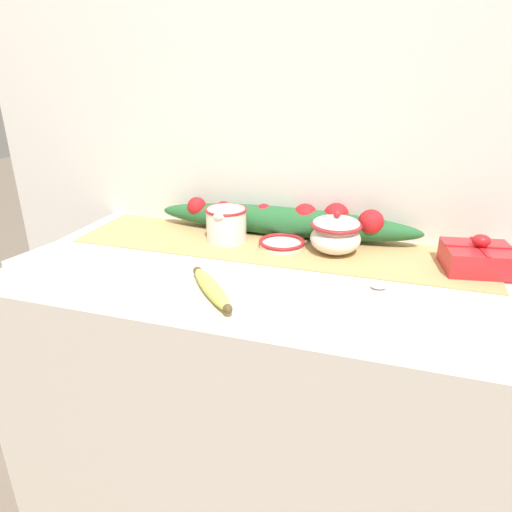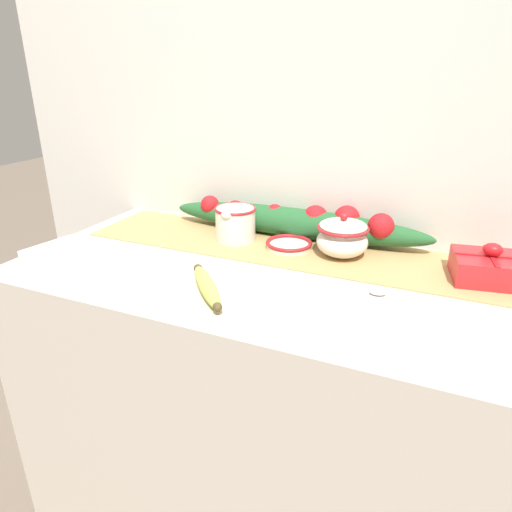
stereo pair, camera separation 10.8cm
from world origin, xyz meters
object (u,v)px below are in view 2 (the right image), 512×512
(gift_box, at_px, (489,268))
(sugar_bowl, at_px, (342,237))
(cream_pitcher, at_px, (236,222))
(spoon, at_px, (371,292))
(small_dish, at_px, (289,244))
(banana, at_px, (207,286))
(napkin_stack, at_px, (63,253))

(gift_box, bearing_deg, sugar_bowl, 178.47)
(cream_pitcher, bearing_deg, spoon, -23.62)
(small_dish, height_order, spoon, small_dish)
(cream_pitcher, relative_size, small_dish, 1.08)
(small_dish, xyz_separation_m, banana, (-0.08, -0.32, 0.00))
(banana, relative_size, napkin_stack, 1.19)
(cream_pitcher, height_order, small_dish, cream_pitcher)
(banana, xyz_separation_m, gift_box, (0.57, 0.32, 0.02))
(napkin_stack, bearing_deg, spoon, 8.02)
(spoon, bearing_deg, small_dish, 137.38)
(spoon, height_order, napkin_stack, napkin_stack)
(sugar_bowl, xyz_separation_m, banana, (-0.22, -0.33, -0.04))
(sugar_bowl, relative_size, spoon, 0.77)
(spoon, height_order, gift_box, gift_box)
(sugar_bowl, height_order, napkin_stack, sugar_bowl)
(spoon, relative_size, napkin_stack, 1.12)
(cream_pitcher, distance_m, spoon, 0.46)
(small_dish, height_order, gift_box, gift_box)
(napkin_stack, height_order, gift_box, gift_box)
(banana, height_order, spoon, banana)
(napkin_stack, xyz_separation_m, gift_box, (1.02, 0.29, 0.02))
(cream_pitcher, xyz_separation_m, napkin_stack, (-0.36, -0.30, -0.04))
(small_dish, bearing_deg, cream_pitcher, 179.17)
(sugar_bowl, height_order, spoon, sugar_bowl)
(small_dish, distance_m, banana, 0.33)
(small_dish, height_order, banana, banana)
(sugar_bowl, distance_m, spoon, 0.22)
(sugar_bowl, distance_m, napkin_stack, 0.74)
(small_dish, bearing_deg, gift_box, -0.90)
(gift_box, bearing_deg, banana, -150.95)
(banana, xyz_separation_m, spoon, (0.34, 0.14, -0.01))
(spoon, bearing_deg, sugar_bowl, 114.15)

